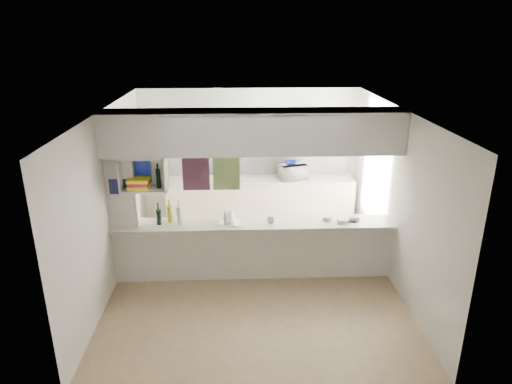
{
  "coord_description": "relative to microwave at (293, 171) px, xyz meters",
  "views": [
    {
      "loc": [
        -0.22,
        -6.25,
        3.69
      ],
      "look_at": [
        0.05,
        0.5,
        1.22
      ],
      "focal_mm": 32.0,
      "sensor_mm": 36.0,
      "label": 1
    }
  ],
  "objects": [
    {
      "name": "cup",
      "position": [
        -0.57,
        -2.14,
        -0.08
      ],
      "size": [
        0.15,
        0.15,
        0.09
      ],
      "primitive_type": "imported",
      "rotation": [
        0.0,
        0.0,
        0.4
      ],
      "color": "white",
      "rests_on": "dish_rack"
    },
    {
      "name": "wine_bottles",
      "position": [
        -2.07,
        -2.04,
        -0.01
      ],
      "size": [
        0.38,
        0.16,
        0.38
      ],
      "color": "black",
      "rests_on": "breakfast_bar"
    },
    {
      "name": "wall_back",
      "position": [
        -0.82,
        0.34,
        0.24
      ],
      "size": [
        4.2,
        0.0,
        4.2
      ],
      "primitive_type": "plane",
      "rotation": [
        1.57,
        0.0,
        0.0
      ],
      "color": "silver",
      "rests_on": "floor"
    },
    {
      "name": "wall_left",
      "position": [
        -2.92,
        -2.06,
        0.24
      ],
      "size": [
        0.0,
        4.8,
        4.8
      ],
      "primitive_type": "plane",
      "rotation": [
        1.57,
        0.0,
        1.57
      ],
      "color": "silver",
      "rests_on": "floor"
    },
    {
      "name": "bowl",
      "position": [
        -0.03,
        0.03,
        0.17
      ],
      "size": [
        0.23,
        0.23,
        0.06
      ],
      "primitive_type": "imported",
      "color": "navy",
      "rests_on": "microwave"
    },
    {
      "name": "floor",
      "position": [
        -0.82,
        -2.06,
        -1.06
      ],
      "size": [
        4.8,
        4.8,
        0.0
      ],
      "primitive_type": "plane",
      "color": "#907653",
      "rests_on": "ground"
    },
    {
      "name": "knife_block",
      "position": [
        -1.27,
        0.12,
        -0.03
      ],
      "size": [
        0.11,
        0.09,
        0.22
      ],
      "primitive_type": "cube",
      "rotation": [
        0.0,
        0.0,
        0.06
      ],
      "color": "#51351B",
      "rests_on": "bench_top"
    },
    {
      "name": "kitchen_run",
      "position": [
        -0.66,
        0.07,
        -0.24
      ],
      "size": [
        3.6,
        0.63,
        2.24
      ],
      "color": "beige",
      "rests_on": "floor"
    },
    {
      "name": "utensil_jar",
      "position": [
        -1.14,
        0.09,
        -0.08
      ],
      "size": [
        0.09,
        0.09,
        0.13
      ],
      "primitive_type": "cylinder",
      "color": "black",
      "rests_on": "bench_top"
    },
    {
      "name": "ceiling",
      "position": [
        -0.82,
        -2.06,
        1.54
      ],
      "size": [
        4.8,
        4.8,
        0.0
      ],
      "primitive_type": "plane",
      "color": "white",
      "rests_on": "wall_back"
    },
    {
      "name": "wall_right",
      "position": [
        1.28,
        -2.06,
        0.24
      ],
      "size": [
        0.0,
        4.8,
        4.8
      ],
      "primitive_type": "plane",
      "rotation": [
        1.57,
        0.0,
        -1.57
      ],
      "color": "silver",
      "rests_on": "floor"
    },
    {
      "name": "microwave",
      "position": [
        0.0,
        0.0,
        0.0
      ],
      "size": [
        0.59,
        0.48,
        0.29
      ],
      "primitive_type": "imported",
      "rotation": [
        0.0,
        0.0,
        3.42
      ],
      "color": "white",
      "rests_on": "bench_top"
    },
    {
      "name": "dish_rack",
      "position": [
        -1.16,
        -2.05,
        -0.06
      ],
      "size": [
        0.43,
        0.37,
        0.2
      ],
      "rotation": [
        0.0,
        0.0,
        -0.26
      ],
      "color": "silver",
      "rests_on": "breakfast_bar"
    },
    {
      "name": "cubby_shelf",
      "position": [
        -2.39,
        -2.13,
        0.65
      ],
      "size": [
        0.65,
        0.35,
        0.5
      ],
      "color": "white",
      "rests_on": "bulkhead"
    },
    {
      "name": "plastic_tubs",
      "position": [
        0.47,
        -2.07,
        -0.11
      ],
      "size": [
        0.55,
        0.22,
        0.07
      ],
      "color": "silver",
      "rests_on": "breakfast_bar"
    },
    {
      "name": "servery_partition",
      "position": [
        -0.99,
        -2.06,
        0.6
      ],
      "size": [
        4.2,
        0.5,
        2.6
      ],
      "color": "silver",
      "rests_on": "floor"
    }
  ]
}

